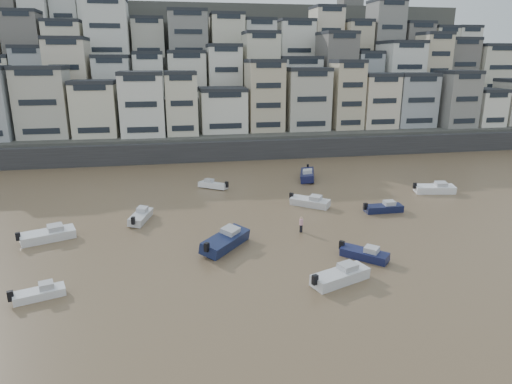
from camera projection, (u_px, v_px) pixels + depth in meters
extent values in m
cube|color=#38383A|center=(221.00, 151.00, 82.58)|extent=(140.00, 3.00, 3.50)
cube|color=#4C4C47|center=(242.00, 142.00, 90.00)|extent=(140.00, 14.00, 4.00)
cube|color=#4C4C47|center=(233.00, 119.00, 100.47)|extent=(140.00, 14.00, 10.00)
cube|color=#4C4C47|center=(226.00, 96.00, 110.66)|extent=(140.00, 14.00, 18.00)
cube|color=#4C4C47|center=(220.00, 77.00, 120.84)|extent=(140.00, 16.00, 26.00)
cube|color=#4C4C47|center=(215.00, 65.00, 133.20)|extent=(140.00, 18.00, 32.00)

